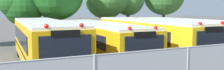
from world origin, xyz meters
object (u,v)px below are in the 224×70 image
school_bus_0 (43,41)px  school_bus_1 (100,40)px  tree_1 (21,5)px  school_bus_2 (148,36)px  school_bus_3 (187,34)px

school_bus_0 → school_bus_1: (3.50, 0.01, -0.10)m
tree_1 → school_bus_0: bearing=-86.8°
school_bus_1 → tree_1: tree_1 is taller
school_bus_0 → school_bus_2: school_bus_0 is taller
school_bus_1 → school_bus_2: size_ratio=0.94×
school_bus_0 → school_bus_1: school_bus_0 is taller
school_bus_3 → tree_1: size_ratio=2.02×
tree_1 → school_bus_1: bearing=-62.9°
school_bus_1 → school_bus_3: school_bus_3 is taller
school_bus_3 → tree_1: tree_1 is taller
school_bus_0 → tree_1: bearing=-85.9°
school_bus_0 → school_bus_3: school_bus_0 is taller
school_bus_2 → school_bus_0: bearing=-0.7°
school_bus_1 → school_bus_2: school_bus_2 is taller
school_bus_0 → school_bus_3: bearing=179.6°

